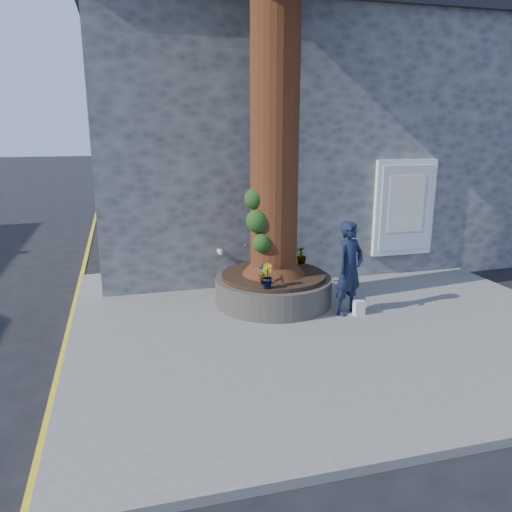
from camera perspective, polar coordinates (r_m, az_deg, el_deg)
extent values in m
plane|color=black|center=(8.07, 0.68, -11.24)|extent=(120.00, 120.00, 0.00)
cube|color=slate|center=(9.38, 7.91, -7.20)|extent=(9.00, 8.00, 0.12)
cube|color=yellow|center=(8.79, -21.06, -10.02)|extent=(0.10, 30.00, 0.01)
cube|color=#4C4E51|center=(14.89, 2.47, 12.56)|extent=(10.00, 8.00, 6.00)
cube|color=black|center=(15.12, 2.61, 24.57)|extent=(10.30, 8.30, 0.30)
cube|color=white|center=(12.06, 16.57, 5.30)|extent=(1.50, 0.12, 2.20)
cube|color=silver|center=(12.01, 16.71, 5.25)|extent=(1.25, 0.04, 1.95)
cube|color=silver|center=(11.98, 16.80, 5.71)|extent=(0.90, 0.02, 1.30)
cube|color=#4C4E51|center=(18.91, 26.77, 11.47)|extent=(6.00, 8.00, 6.00)
cylinder|color=black|center=(9.92, 1.99, -3.87)|extent=(2.30, 2.30, 0.52)
cylinder|color=black|center=(9.83, 2.01, -2.21)|extent=(2.04, 2.04, 0.08)
cylinder|color=#411D10|center=(9.46, 2.22, 20.34)|extent=(0.90, 0.90, 7.50)
cone|color=#411D10|center=(9.73, 2.03, -0.01)|extent=(1.24, 1.24, 0.70)
sphere|color=#1B4316|center=(9.27, 0.18, 4.03)|extent=(0.44, 0.44, 0.44)
sphere|color=#1B4316|center=(9.27, 0.70, 1.51)|extent=(0.36, 0.36, 0.36)
sphere|color=#1B4316|center=(9.32, -0.13, 6.57)|extent=(0.40, 0.40, 0.40)
imported|color=#121B31|center=(9.32, 10.63, -1.39)|extent=(0.75, 0.65, 1.75)
imported|color=beige|center=(10.87, -3.31, 0.97)|extent=(0.97, 0.85, 1.69)
cube|color=white|center=(9.49, 11.68, -5.81)|extent=(0.21, 0.14, 0.28)
imported|color=gray|center=(9.10, 0.76, -2.07)|extent=(0.23, 0.19, 0.38)
imported|color=gray|center=(8.87, 1.23, -2.31)|extent=(0.27, 0.28, 0.44)
imported|color=gray|center=(10.51, 5.21, 0.11)|extent=(0.28, 0.28, 0.37)
imported|color=gray|center=(10.82, 4.99, 0.29)|extent=(0.27, 0.29, 0.27)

